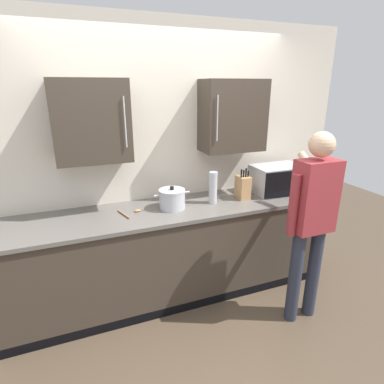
{
  "coord_description": "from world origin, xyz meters",
  "views": [
    {
      "loc": [
        -0.83,
        -1.91,
        2.01
      ],
      "look_at": [
        0.15,
        0.62,
        1.08
      ],
      "focal_mm": 29.19,
      "sensor_mm": 36.0,
      "label": 1
    }
  ],
  "objects_px": {
    "knife_block": "(243,187)",
    "person_figure": "(312,214)",
    "microwave_oven": "(276,179)",
    "wooden_spoon": "(131,212)",
    "stock_pot": "(172,199)",
    "thermos_flask": "(213,188)"
  },
  "relations": [
    {
      "from": "knife_block",
      "to": "person_figure",
      "type": "height_order",
      "value": "person_figure"
    },
    {
      "from": "microwave_oven",
      "to": "person_figure",
      "type": "xyz_separation_m",
      "value": [
        -0.19,
        -0.77,
        -0.06
      ]
    },
    {
      "from": "microwave_oven",
      "to": "wooden_spoon",
      "type": "distance_m",
      "value": 1.55
    },
    {
      "from": "microwave_oven",
      "to": "wooden_spoon",
      "type": "bearing_deg",
      "value": -178.97
    },
    {
      "from": "wooden_spoon",
      "to": "knife_block",
      "type": "relative_size",
      "value": 0.67
    },
    {
      "from": "stock_pot",
      "to": "wooden_spoon",
      "type": "bearing_deg",
      "value": 177.3
    },
    {
      "from": "knife_block",
      "to": "person_figure",
      "type": "bearing_deg",
      "value": -72.81
    },
    {
      "from": "person_figure",
      "to": "knife_block",
      "type": "bearing_deg",
      "value": 107.19
    },
    {
      "from": "thermos_flask",
      "to": "stock_pot",
      "type": "relative_size",
      "value": 0.92
    },
    {
      "from": "wooden_spoon",
      "to": "stock_pot",
      "type": "relative_size",
      "value": 0.62
    },
    {
      "from": "wooden_spoon",
      "to": "thermos_flask",
      "type": "distance_m",
      "value": 0.8
    },
    {
      "from": "microwave_oven",
      "to": "knife_block",
      "type": "bearing_deg",
      "value": -174.24
    },
    {
      "from": "thermos_flask",
      "to": "stock_pot",
      "type": "xyz_separation_m",
      "value": [
        -0.41,
        0.01,
        -0.06
      ]
    },
    {
      "from": "wooden_spoon",
      "to": "person_figure",
      "type": "xyz_separation_m",
      "value": [
        1.35,
        -0.75,
        0.07
      ]
    },
    {
      "from": "wooden_spoon",
      "to": "stock_pot",
      "type": "height_order",
      "value": "stock_pot"
    },
    {
      "from": "stock_pot",
      "to": "person_figure",
      "type": "xyz_separation_m",
      "value": [
        0.97,
        -0.73,
        -0.01
      ]
    },
    {
      "from": "wooden_spoon",
      "to": "knife_block",
      "type": "distance_m",
      "value": 1.13
    },
    {
      "from": "wooden_spoon",
      "to": "thermos_flask",
      "type": "xyz_separation_m",
      "value": [
        0.79,
        -0.03,
        0.15
      ]
    },
    {
      "from": "person_figure",
      "to": "stock_pot",
      "type": "bearing_deg",
      "value": 143.12
    },
    {
      "from": "knife_block",
      "to": "stock_pot",
      "type": "bearing_deg",
      "value": -179.73
    },
    {
      "from": "microwave_oven",
      "to": "knife_block",
      "type": "height_order",
      "value": "knife_block"
    },
    {
      "from": "thermos_flask",
      "to": "person_figure",
      "type": "height_order",
      "value": "person_figure"
    }
  ]
}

